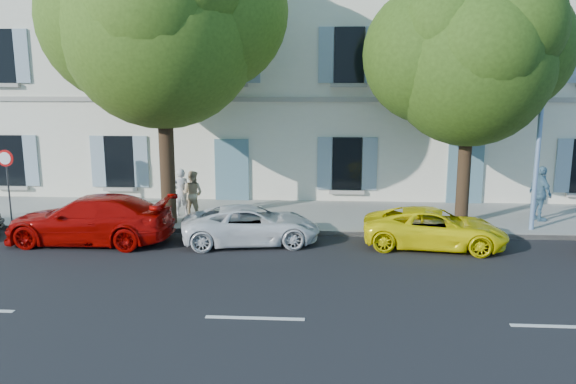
# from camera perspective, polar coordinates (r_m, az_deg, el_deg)

# --- Properties ---
(ground) EXTENTS (90.00, 90.00, 0.00)m
(ground) POSITION_cam_1_polar(r_m,az_deg,el_deg) (15.24, -1.51, -6.62)
(ground) COLOR black
(sidewalk) EXTENTS (36.00, 4.50, 0.15)m
(sidewalk) POSITION_cam_1_polar(r_m,az_deg,el_deg) (19.50, -0.31, -2.42)
(sidewalk) COLOR #A09E96
(sidewalk) RESTS_ON ground
(kerb) EXTENTS (36.00, 0.16, 0.16)m
(kerb) POSITION_cam_1_polar(r_m,az_deg,el_deg) (17.40, -0.82, -4.08)
(kerb) COLOR #9E998E
(kerb) RESTS_ON ground
(building) EXTENTS (28.00, 7.00, 12.00)m
(building) POSITION_cam_1_polar(r_m,az_deg,el_deg) (24.73, 0.65, 14.29)
(building) COLOR white
(building) RESTS_ON ground
(car_red_coupe) EXTENTS (4.88, 2.08, 1.40)m
(car_red_coupe) POSITION_cam_1_polar(r_m,az_deg,el_deg) (17.38, -19.47, -2.63)
(car_red_coupe) COLOR #A30704
(car_red_coupe) RESTS_ON ground
(car_white_coupe) EXTENTS (4.24, 2.46, 1.11)m
(car_white_coupe) POSITION_cam_1_polar(r_m,az_deg,el_deg) (16.39, -3.73, -3.34)
(car_white_coupe) COLOR white
(car_white_coupe) RESTS_ON ground
(car_yellow_supercar) EXTENTS (4.20, 2.30, 1.12)m
(car_yellow_supercar) POSITION_cam_1_polar(r_m,az_deg,el_deg) (16.52, 14.67, -3.56)
(car_yellow_supercar) COLOR #FFEB0A
(car_yellow_supercar) RESTS_ON ground
(tree_left) EXTENTS (6.08, 6.08, 9.42)m
(tree_left) POSITION_cam_1_polar(r_m,az_deg,el_deg) (18.17, -12.73, 15.83)
(tree_left) COLOR #3A2819
(tree_left) RESTS_ON sidewalk
(tree_right) EXTENTS (5.08, 5.08, 7.83)m
(tree_right) POSITION_cam_1_polar(r_m,az_deg,el_deg) (18.55, 18.04, 12.24)
(tree_right) COLOR #3A2819
(tree_right) RESTS_ON sidewalk
(road_sign) EXTENTS (0.54, 0.08, 2.35)m
(road_sign) POSITION_cam_1_polar(r_m,az_deg,el_deg) (20.30, -26.69, 2.01)
(road_sign) COLOR #383A3D
(road_sign) RESTS_ON sidewalk
(street_lamp) EXTENTS (0.25, 1.54, 7.26)m
(street_lamp) POSITION_cam_1_polar(r_m,az_deg,el_deg) (18.33, 24.61, 8.94)
(street_lamp) COLOR #7293BF
(street_lamp) RESTS_ON sidewalk
(pedestrian_a) EXTENTS (0.67, 0.54, 1.62)m
(pedestrian_a) POSITION_cam_1_polar(r_m,az_deg,el_deg) (19.39, -10.81, -0.02)
(pedestrian_a) COLOR silver
(pedestrian_a) RESTS_ON sidewalk
(pedestrian_b) EXTENTS (0.89, 0.78, 1.56)m
(pedestrian_b) POSITION_cam_1_polar(r_m,az_deg,el_deg) (19.24, -9.68, -0.15)
(pedestrian_b) COLOR #CDB083
(pedestrian_b) RESTS_ON sidewalk
(pedestrian_c) EXTENTS (0.70, 1.14, 1.81)m
(pedestrian_c) POSITION_cam_1_polar(r_m,az_deg,el_deg) (20.09, 24.26, -0.15)
(pedestrian_c) COLOR teal
(pedestrian_c) RESTS_ON sidewalk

